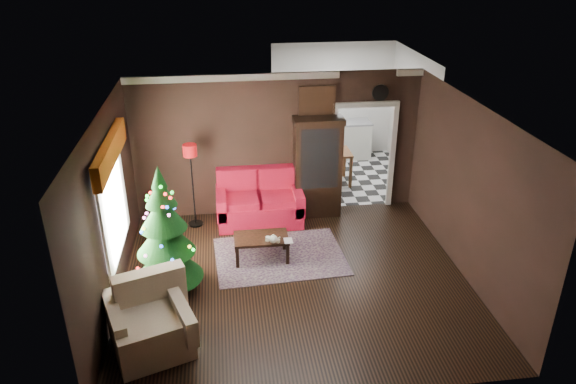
{
  "coord_description": "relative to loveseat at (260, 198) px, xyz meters",
  "views": [
    {
      "loc": [
        -1.05,
        -7.17,
        4.99
      ],
      "look_at": [
        0.0,
        0.9,
        1.15
      ],
      "focal_mm": 33.49,
      "sensor_mm": 36.0,
      "label": 1
    }
  ],
  "objects": [
    {
      "name": "loveseat",
      "position": [
        0.0,
        0.0,
        0.0
      ],
      "size": [
        1.7,
        0.9,
        1.0
      ],
      "primitive_type": null,
      "color": "maroon",
      "rests_on": "ground"
    },
    {
      "name": "christmas_tree",
      "position": [
        -1.57,
        -2.1,
        0.55
      ],
      "size": [
        1.21,
        1.21,
        2.0
      ],
      "primitive_type": null,
      "rotation": [
        0.0,
        0.0,
        -0.18
      ],
      "color": "black",
      "rests_on": "ground"
    },
    {
      "name": "floor_lamp",
      "position": [
        -1.24,
        0.01,
        0.33
      ],
      "size": [
        0.32,
        0.32,
        1.63
      ],
      "primitive_type": null,
      "rotation": [
        0.0,
        0.0,
        -0.19
      ],
      "color": "black",
      "rests_on": "ground"
    },
    {
      "name": "wall_left",
      "position": [
        -2.35,
        -2.05,
        0.9
      ],
      "size": [
        0.0,
        5.5,
        5.5
      ],
      "primitive_type": "plane",
      "rotation": [
        1.57,
        0.0,
        1.57
      ],
      "color": "black",
      "rests_on": "ground"
    },
    {
      "name": "kitchen_window",
      "position": [
        2.1,
        3.4,
        1.2
      ],
      "size": [
        0.7,
        0.06,
        0.7
      ],
      "primitive_type": "cube",
      "color": "white",
      "rests_on": "ground"
    },
    {
      "name": "valance",
      "position": [
        -2.23,
        -1.85,
        1.77
      ],
      "size": [
        0.12,
        2.1,
        0.35
      ],
      "primitive_type": "cube",
      "color": "#873E0A",
      "rests_on": "wall_left"
    },
    {
      "name": "floor",
      "position": [
        0.4,
        -2.05,
        -0.5
      ],
      "size": [
        5.5,
        5.5,
        0.0
      ],
      "primitive_type": "plane",
      "color": "black",
      "rests_on": "ground"
    },
    {
      "name": "wall_clock",
      "position": [
        2.35,
        0.4,
        1.88
      ],
      "size": [
        0.32,
        0.32,
        0.06
      ],
      "primitive_type": "cylinder",
      "color": "white",
      "rests_on": "wall_back"
    },
    {
      "name": "wall_right",
      "position": [
        3.15,
        -2.05,
        0.9
      ],
      "size": [
        0.0,
        5.5,
        5.5
      ],
      "primitive_type": "plane",
      "rotation": [
        1.57,
        0.0,
        -1.57
      ],
      "color": "black",
      "rests_on": "ground"
    },
    {
      "name": "wall_front",
      "position": [
        0.4,
        -4.55,
        0.9
      ],
      "size": [
        5.5,
        0.0,
        5.5
      ],
      "primitive_type": "plane",
      "rotation": [
        -1.57,
        0.0,
        0.0
      ],
      "color": "black",
      "rests_on": "ground"
    },
    {
      "name": "coffee_table",
      "position": [
        -0.08,
        -1.33,
        -0.28
      ],
      "size": [
        0.92,
        0.56,
        0.41
      ],
      "primitive_type": null,
      "rotation": [
        0.0,
        0.0,
        -0.01
      ],
      "color": "black",
      "rests_on": "rug"
    },
    {
      "name": "painting",
      "position": [
        1.15,
        0.41,
        1.75
      ],
      "size": [
        0.62,
        0.05,
        0.52
      ],
      "primitive_type": "cube",
      "color": "#C47B49",
      "rests_on": "wall_back"
    },
    {
      "name": "rug",
      "position": [
        0.24,
        -1.32,
        -0.49
      ],
      "size": [
        2.29,
        1.72,
        0.01
      ],
      "primitive_type": "cube",
      "rotation": [
        0.0,
        0.0,
        0.06
      ],
      "color": "#453540",
      "rests_on": "ground"
    },
    {
      "name": "kitchen_table",
      "position": [
        1.8,
        1.65,
        -0.12
      ],
      "size": [
        0.7,
        0.7,
        0.75
      ],
      "primitive_type": null,
      "color": "#58331B",
      "rests_on": "ground"
    },
    {
      "name": "ceiling",
      "position": [
        0.4,
        -2.05,
        2.3
      ],
      "size": [
        5.5,
        5.5,
        0.0
      ],
      "primitive_type": "plane",
      "rotation": [
        3.14,
        0.0,
        0.0
      ],
      "color": "white",
      "rests_on": "ground"
    },
    {
      "name": "armchair",
      "position": [
        -1.73,
        -3.38,
        -0.04
      ],
      "size": [
        1.3,
        1.3,
        1.04
      ],
      "primitive_type": null,
      "rotation": [
        0.0,
        0.0,
        0.34
      ],
      "color": "tan",
      "rests_on": "ground"
    },
    {
      "name": "curio_cabinet",
      "position": [
        1.15,
        0.22,
        0.45
      ],
      "size": [
        0.9,
        0.45,
        1.9
      ],
      "primitive_type": null,
      "color": "black",
      "rests_on": "ground"
    },
    {
      "name": "teapot",
      "position": [
        0.1,
        -1.55,
        -0.0
      ],
      "size": [
        0.17,
        0.17,
        0.15
      ],
      "primitive_type": null,
      "rotation": [
        0.0,
        0.0,
        0.08
      ],
      "color": "white",
      "rests_on": "coffee_table"
    },
    {
      "name": "kitchen_floor",
      "position": [
        2.1,
        1.95,
        -0.5
      ],
      "size": [
        3.0,
        3.0,
        0.0
      ],
      "primitive_type": "plane",
      "color": "white",
      "rests_on": "ground"
    },
    {
      "name": "left_window",
      "position": [
        -2.31,
        -1.85,
        0.95
      ],
      "size": [
        0.05,
        1.6,
        1.4
      ],
      "primitive_type": "cube",
      "color": "white",
      "rests_on": "wall_left"
    },
    {
      "name": "wall_back",
      "position": [
        0.4,
        0.45,
        0.9
      ],
      "size": [
        5.5,
        0.0,
        5.5
      ],
      "primitive_type": "plane",
      "rotation": [
        1.57,
        0.0,
        0.0
      ],
      "color": "black",
      "rests_on": "ground"
    },
    {
      "name": "kitchen_counter",
      "position": [
        2.1,
        3.15,
        -0.05
      ],
      "size": [
        1.8,
        0.6,
        0.9
      ],
      "primitive_type": "cube",
      "color": "silver",
      "rests_on": "ground"
    },
    {
      "name": "book",
      "position": [
        0.28,
        -1.53,
        0.02
      ],
      "size": [
        0.14,
        0.01,
        0.19
      ],
      "primitive_type": "imported",
      "rotation": [
        0.0,
        0.0,
        -0.0
      ],
      "color": "gray",
      "rests_on": "coffee_table"
    },
    {
      "name": "cup_a",
      "position": [
        0.02,
        -1.46,
        -0.04
      ],
      "size": [
        0.1,
        0.1,
        0.07
      ],
      "primitive_type": "cylinder",
      "rotation": [
        0.0,
        0.0,
        -0.32
      ],
      "color": "white",
      "rests_on": "coffee_table"
    },
    {
      "name": "doorway",
      "position": [
        2.1,
        0.45,
        0.55
      ],
      "size": [
        1.1,
        0.1,
        2.1
      ],
      "primitive_type": null,
      "color": "silver",
      "rests_on": "ground"
    },
    {
      "name": "cup_b",
      "position": [
        0.18,
        -1.55,
        -0.05
      ],
      "size": [
        0.07,
        0.07,
        0.06
      ],
      "primitive_type": "cylinder",
      "rotation": [
        0.0,
        0.0,
        0.12
      ],
      "color": "white",
      "rests_on": "coffee_table"
    }
  ]
}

